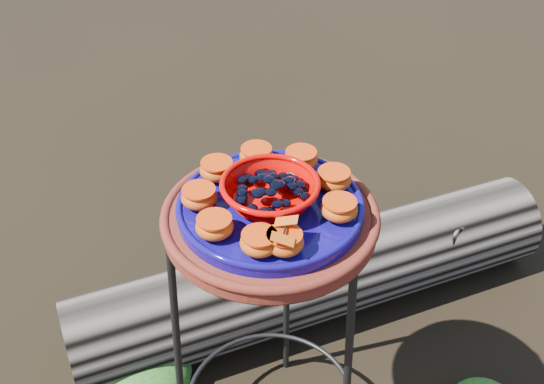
% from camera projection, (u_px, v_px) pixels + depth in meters
% --- Properties ---
extents(plant_stand, '(0.44, 0.44, 0.70)m').
position_uv_depth(plant_stand, '(270.00, 345.00, 1.51)').
color(plant_stand, black).
rests_on(plant_stand, ground).
extents(terracotta_saucer, '(0.41, 0.41, 0.03)m').
position_uv_depth(terracotta_saucer, '(270.00, 219.00, 1.29)').
color(terracotta_saucer, '#62140C').
rests_on(terracotta_saucer, plant_stand).
extents(cobalt_plate, '(0.35, 0.35, 0.02)m').
position_uv_depth(cobalt_plate, '(270.00, 208.00, 1.27)').
color(cobalt_plate, '#090061').
rests_on(cobalt_plate, terracotta_saucer).
extents(red_bowl, '(0.17, 0.17, 0.05)m').
position_uv_depth(red_bowl, '(270.00, 193.00, 1.25)').
color(red_bowl, '#CD0301').
rests_on(red_bowl, cobalt_plate).
extents(glass_gems, '(0.14, 0.14, 0.02)m').
position_uv_depth(glass_gems, '(270.00, 177.00, 1.23)').
color(glass_gems, black).
rests_on(glass_gems, red_bowl).
extents(orange_half_0, '(0.07, 0.07, 0.04)m').
position_uv_depth(orange_half_0, '(284.00, 242.00, 1.15)').
color(orange_half_0, '#A93606').
rests_on(orange_half_0, cobalt_plate).
extents(orange_half_1, '(0.07, 0.07, 0.04)m').
position_uv_depth(orange_half_1, '(339.00, 209.00, 1.22)').
color(orange_half_1, '#A93606').
rests_on(orange_half_1, cobalt_plate).
extents(orange_half_2, '(0.07, 0.07, 0.04)m').
position_uv_depth(orange_half_2, '(334.00, 179.00, 1.29)').
color(orange_half_2, '#A93606').
rests_on(orange_half_2, cobalt_plate).
extents(orange_half_3, '(0.07, 0.07, 0.04)m').
position_uv_depth(orange_half_3, '(301.00, 159.00, 1.34)').
color(orange_half_3, '#A93606').
rests_on(orange_half_3, cobalt_plate).
extents(orange_half_4, '(0.07, 0.07, 0.04)m').
position_uv_depth(orange_half_4, '(256.00, 156.00, 1.35)').
color(orange_half_4, '#A93606').
rests_on(orange_half_4, cobalt_plate).
extents(orange_half_5, '(0.07, 0.07, 0.04)m').
position_uv_depth(orange_half_5, '(217.00, 170.00, 1.32)').
color(orange_half_5, '#A93606').
rests_on(orange_half_5, cobalt_plate).
extents(orange_half_6, '(0.07, 0.07, 0.04)m').
position_uv_depth(orange_half_6, '(199.00, 197.00, 1.25)').
color(orange_half_6, '#A93606').
rests_on(orange_half_6, cobalt_plate).
extents(orange_half_7, '(0.07, 0.07, 0.04)m').
position_uv_depth(orange_half_7, '(215.00, 226.00, 1.18)').
color(orange_half_7, '#A93606').
rests_on(orange_half_7, cobalt_plate).
extents(orange_half_8, '(0.07, 0.07, 0.04)m').
position_uv_depth(orange_half_8, '(260.00, 243.00, 1.15)').
color(orange_half_8, '#A93606').
rests_on(orange_half_8, cobalt_plate).
extents(butterfly, '(0.09, 0.06, 0.01)m').
position_uv_depth(butterfly, '(285.00, 230.00, 1.14)').
color(butterfly, '#D35711').
rests_on(butterfly, orange_half_0).
extents(driftwood_log, '(1.39, 1.09, 0.27)m').
position_uv_depth(driftwood_log, '(315.00, 277.00, 1.99)').
color(driftwood_log, black).
rests_on(driftwood_log, ground).
extents(foliage_left, '(0.27, 0.27, 0.14)m').
position_uv_depth(foliage_left, '(141.00, 372.00, 1.80)').
color(foliage_left, '#17481B').
rests_on(foliage_left, ground).
extents(foliage_back, '(0.27, 0.27, 0.14)m').
position_uv_depth(foliage_back, '(284.00, 249.00, 2.18)').
color(foliage_back, '#17481B').
rests_on(foliage_back, ground).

